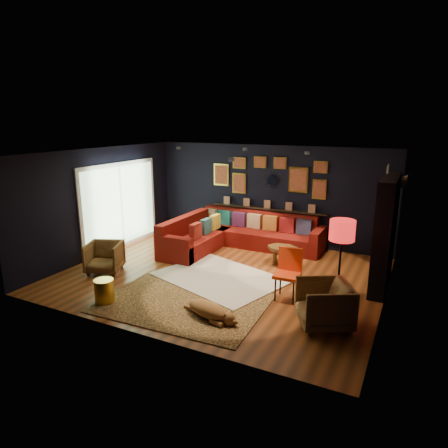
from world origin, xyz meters
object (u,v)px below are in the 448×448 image
at_px(pouf, 199,243).
at_px(floor_lamp, 342,234).
at_px(coffee_table, 283,250).
at_px(orange_chair, 289,269).
at_px(sectional, 232,236).
at_px(armchair_left, 104,256).
at_px(dog, 208,307).
at_px(armchair_right, 324,302).
at_px(gold_stool, 104,291).

distance_m(pouf, floor_lamp, 4.29).
bearing_deg(coffee_table, orange_chair, -68.39).
height_order(sectional, armchair_left, sectional).
height_order(pouf, dog, dog).
bearing_deg(armchair_left, dog, -37.92).
bearing_deg(coffee_table, dog, -95.41).
xyz_separation_m(sectional, floor_lamp, (3.11, -2.16, 1.00)).
bearing_deg(armchair_right, coffee_table, -177.24).
relative_size(armchair_right, orange_chair, 0.86).
height_order(orange_chair, dog, orange_chair).
xyz_separation_m(sectional, pouf, (-0.69, -0.54, -0.13)).
xyz_separation_m(pouf, armchair_right, (3.75, -2.47, 0.22)).
bearing_deg(floor_lamp, coffee_table, 134.47).
height_order(pouf, armchair_left, armchair_left).
xyz_separation_m(coffee_table, armchair_left, (-3.32, -2.21, 0.03)).
relative_size(pouf, orange_chair, 0.49).
relative_size(armchair_right, gold_stool, 1.86).
bearing_deg(coffee_table, floor_lamp, -45.53).
bearing_deg(gold_stool, floor_lamp, 25.22).
xyz_separation_m(sectional, gold_stool, (-0.69, -3.95, -0.10)).
height_order(coffee_table, armchair_right, armchair_right).
height_order(coffee_table, floor_lamp, floor_lamp).
distance_m(coffee_table, gold_stool, 4.06).
bearing_deg(pouf, dog, -57.50).
xyz_separation_m(armchair_right, orange_chair, (-0.84, 0.76, 0.15)).
height_order(armchair_left, gold_stool, armchair_left).
relative_size(armchair_left, floor_lamp, 0.46).
relative_size(sectional, pouf, 7.25).
relative_size(floor_lamp, dog, 1.38).
relative_size(armchair_left, gold_stool, 1.66).
relative_size(coffee_table, floor_lamp, 0.52).
xyz_separation_m(armchair_right, gold_stool, (-3.76, -0.95, -0.19)).
relative_size(pouf, armchair_left, 0.64).
bearing_deg(floor_lamp, armchair_left, -172.66).
bearing_deg(sectional, armchair_right, -44.45).
bearing_deg(gold_stool, sectional, 80.06).
distance_m(coffee_table, pouf, 2.25).
relative_size(pouf, floor_lamp, 0.30).
distance_m(pouf, orange_chair, 3.39).
distance_m(sectional, gold_stool, 4.01).
distance_m(armchair_right, gold_stool, 3.88).
distance_m(sectional, floor_lamp, 3.92).
height_order(floor_lamp, dog, floor_lamp).
relative_size(sectional, floor_lamp, 2.16).
bearing_deg(armchair_right, armchair_left, -121.61).
height_order(sectional, coffee_table, sectional).
height_order(orange_chair, floor_lamp, floor_lamp).
distance_m(coffee_table, orange_chair, 1.81).
bearing_deg(sectional, pouf, -141.85).
bearing_deg(gold_stool, pouf, 89.89).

